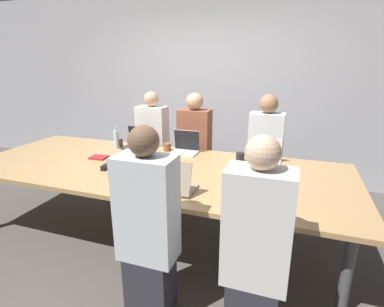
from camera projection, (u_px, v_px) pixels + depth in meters
name	position (u px, v px, depth m)	size (l,w,h in m)	color
ground_plane	(157.00, 231.00, 3.27)	(24.00, 24.00, 0.00)	#4C4742
curtain_wall	(208.00, 86.00, 4.61)	(12.00, 0.06, 2.80)	#ADADB2
conference_table	(154.00, 171.00, 3.06)	(3.88, 1.50, 0.74)	tan
laptop_far_right	(266.00, 156.00, 3.16)	(0.32, 0.24, 0.25)	silver
person_far_right	(265.00, 155.00, 3.63)	(0.40, 0.24, 1.41)	#2D2D38
cup_far_right	(240.00, 157.00, 3.19)	(0.09, 0.09, 0.10)	#232328
laptop_far_midleft	(140.00, 142.00, 3.71)	(0.35, 0.25, 0.26)	#333338
person_far_midleft	(153.00, 144.00, 4.14)	(0.40, 0.24, 1.39)	#2D2D38
cup_far_midleft	(120.00, 143.00, 3.74)	(0.07, 0.07, 0.10)	brown
bottle_far_midleft	(116.00, 139.00, 3.66)	(0.06, 0.06, 0.27)	#ADD1E0
laptop_far_center	(185.00, 146.00, 3.50)	(0.31, 0.25, 0.26)	silver
person_far_center	(195.00, 149.00, 3.86)	(0.40, 0.24, 1.40)	#2D2D38
cup_far_center	(167.00, 147.00, 3.57)	(0.09, 0.09, 0.09)	brown
laptop_near_right	(256.00, 198.00, 2.19)	(0.35, 0.22, 0.23)	silver
person_near_right	(256.00, 250.00, 1.82)	(0.40, 0.24, 1.39)	#2D2D38
laptop_near_midright	(173.00, 183.00, 2.44)	(0.35, 0.27, 0.27)	gray
person_near_midright	(148.00, 228.00, 2.06)	(0.40, 0.24, 1.39)	#2D2D38
cup_near_midright	(146.00, 183.00, 2.54)	(0.08, 0.08, 0.09)	red
stapler	(106.00, 166.00, 2.98)	(0.05, 0.15, 0.05)	black
notebook	(99.00, 157.00, 3.31)	(0.18, 0.15, 0.02)	maroon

